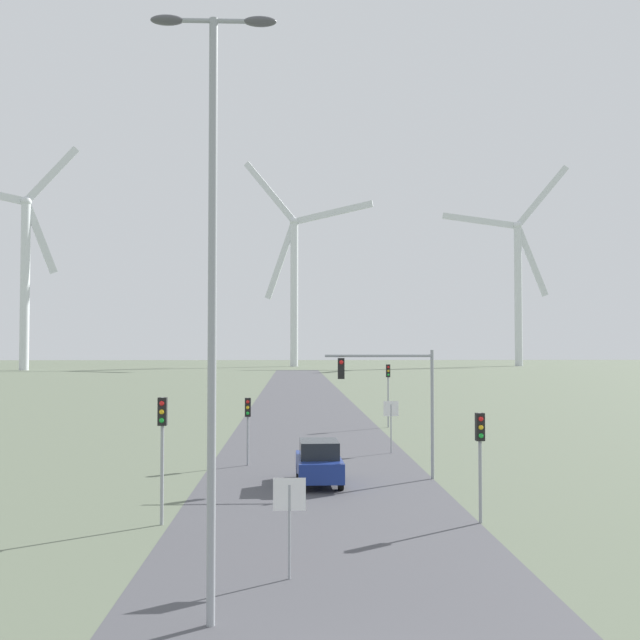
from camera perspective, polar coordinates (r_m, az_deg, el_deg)
name	(u,v)px	position (r m, az deg, el deg)	size (l,w,h in m)	color
road_surface	(306,418)	(59.73, -1.06, -7.51)	(10.00, 240.00, 0.01)	#47474C
streetlamp	(212,255)	(15.78, -8.20, 4.96)	(2.65, 0.32, 12.67)	#93999E
stop_sign_near	(289,508)	(18.99, -2.35, -14.14)	(0.81, 0.07, 2.48)	#93999E
stop_sign_far	(391,417)	(40.61, 5.43, -7.34)	(0.81, 0.07, 2.78)	#93999E
traffic_light_post_near_left	(162,431)	(24.81, -11.93, -8.31)	(0.28, 0.33, 4.07)	#93999E
traffic_light_post_near_right	(480,442)	(25.11, 12.11, -9.09)	(0.28, 0.33, 3.55)	#93999E
traffic_light_post_mid_left	(248,416)	(36.37, -5.52, -7.28)	(0.28, 0.34, 3.23)	#93999E
traffic_light_post_mid_right	(388,381)	(53.13, 5.22, -4.69)	(0.28, 0.33, 4.44)	#93999E
traffic_light_mast_overhead	(393,386)	(32.58, 5.61, -5.02)	(4.72, 0.35, 5.56)	#93999E
car_approaching	(319,462)	(31.49, -0.08, -10.79)	(1.90, 4.14, 1.83)	navy
wind_turbine_far_left	(25,265)	(192.82, -21.54, 3.94)	(28.04, 11.86, 55.10)	silver
wind_turbine_left	(294,273)	(213.65, -1.98, 3.57)	(36.70, 13.32, 59.84)	silver
wind_turbine_center	(518,276)	(225.92, 14.86, 3.22)	(35.84, 7.38, 58.40)	silver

